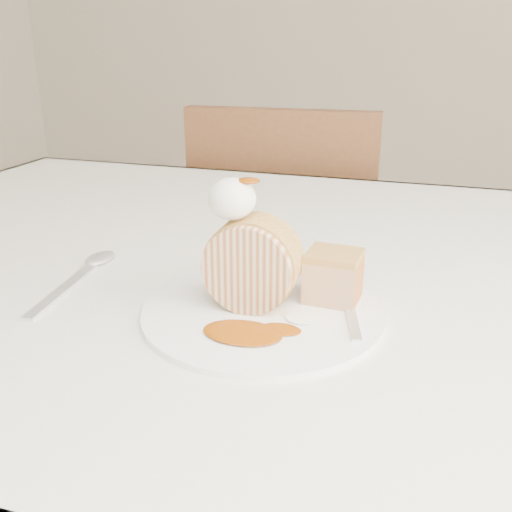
% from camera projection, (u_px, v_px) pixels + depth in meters
% --- Properties ---
extents(table, '(1.40, 0.90, 0.75)m').
position_uv_depth(table, '(295.00, 324.00, 0.74)').
color(table, silver).
rests_on(table, ground).
extents(chair_far, '(0.43, 0.43, 0.87)m').
position_uv_depth(chair_far, '(288.00, 261.00, 1.39)').
color(chair_far, brown).
rests_on(chair_far, ground).
extents(plate, '(0.25, 0.25, 0.01)m').
position_uv_depth(plate, '(263.00, 312.00, 0.56)').
color(plate, white).
rests_on(plate, table).
extents(roulade_slice, '(0.09, 0.05, 0.09)m').
position_uv_depth(roulade_slice, '(252.00, 264.00, 0.56)').
color(roulade_slice, beige).
rests_on(roulade_slice, plate).
extents(cake_chunk, '(0.06, 0.05, 0.04)m').
position_uv_depth(cake_chunk, '(333.00, 279.00, 0.58)').
color(cake_chunk, tan).
rests_on(cake_chunk, plate).
extents(whipped_cream, '(0.05, 0.05, 0.04)m').
position_uv_depth(whipped_cream, '(232.00, 199.00, 0.54)').
color(whipped_cream, white).
rests_on(whipped_cream, roulade_slice).
extents(caramel_drizzle, '(0.02, 0.02, 0.01)m').
position_uv_depth(caramel_drizzle, '(248.00, 175.00, 0.53)').
color(caramel_drizzle, '#853A05').
rests_on(caramel_drizzle, whipped_cream).
extents(caramel_pool, '(0.08, 0.05, 0.00)m').
position_uv_depth(caramel_pool, '(242.00, 332.00, 0.51)').
color(caramel_pool, '#853A05').
rests_on(caramel_pool, plate).
extents(fork, '(0.05, 0.14, 0.00)m').
position_uv_depth(fork, '(351.00, 315.00, 0.55)').
color(fork, silver).
rests_on(fork, plate).
extents(spoon, '(0.05, 0.17, 0.00)m').
position_uv_depth(spoon, '(63.00, 290.00, 0.61)').
color(spoon, silver).
rests_on(spoon, table).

